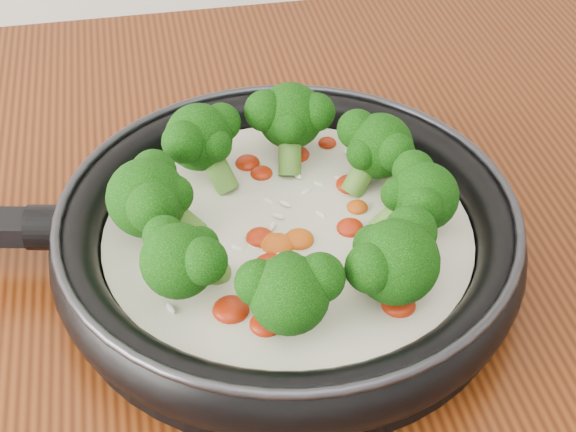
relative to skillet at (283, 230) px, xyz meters
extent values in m
cylinder|color=black|center=(0.00, 0.00, -0.03)|extent=(0.39, 0.39, 0.01)
torus|color=black|center=(0.00, 0.00, 0.00)|extent=(0.41, 0.41, 0.04)
torus|color=#2D2D33|center=(0.00, 0.00, 0.02)|extent=(0.40, 0.40, 0.01)
cylinder|color=black|center=(-0.17, 0.04, 0.00)|extent=(0.04, 0.04, 0.03)
cylinder|color=silver|center=(0.00, 0.00, -0.01)|extent=(0.32, 0.32, 0.02)
ellipsoid|color=#AA2008|center=(-0.01, 0.09, 0.00)|extent=(0.03, 0.03, 0.01)
ellipsoid|color=#AA2008|center=(0.06, 0.04, 0.00)|extent=(0.03, 0.03, 0.01)
ellipsoid|color=#C44B0C|center=(0.01, -0.01, 0.00)|extent=(0.03, 0.03, 0.01)
ellipsoid|color=#AA2008|center=(-0.07, 0.01, 0.00)|extent=(0.02, 0.02, 0.01)
ellipsoid|color=#AA2008|center=(-0.03, -0.09, 0.00)|extent=(0.03, 0.03, 0.01)
ellipsoid|color=#C44B0C|center=(0.08, -0.04, 0.00)|extent=(0.02, 0.02, 0.01)
ellipsoid|color=#AA2008|center=(0.06, 0.10, 0.00)|extent=(0.02, 0.02, 0.01)
ellipsoid|color=#AA2008|center=(-0.02, -0.01, 0.00)|extent=(0.03, 0.03, 0.01)
ellipsoid|color=#C44B0C|center=(0.11, 0.02, 0.00)|extent=(0.02, 0.02, 0.01)
ellipsoid|color=#AA2008|center=(0.03, 0.09, 0.00)|extent=(0.03, 0.03, 0.01)
ellipsoid|color=#AA2008|center=(0.05, -0.01, 0.00)|extent=(0.03, 0.03, 0.01)
ellipsoid|color=#C44B0C|center=(-0.01, -0.01, 0.00)|extent=(0.02, 0.02, 0.01)
ellipsoid|color=#AA2008|center=(0.06, -0.09, 0.00)|extent=(0.03, 0.03, 0.01)
ellipsoid|color=#AA2008|center=(0.00, 0.07, 0.00)|extent=(0.02, 0.02, 0.01)
ellipsoid|color=#C44B0C|center=(0.06, 0.01, 0.00)|extent=(0.02, 0.02, 0.01)
ellipsoid|color=#AA2008|center=(-0.05, -0.07, 0.00)|extent=(0.03, 0.03, 0.01)
ellipsoid|color=#AA2008|center=(-0.02, -0.04, 0.00)|extent=(0.03, 0.03, 0.01)
ellipsoid|color=#C44B0C|center=(-0.01, -0.02, 0.00)|extent=(0.03, 0.03, 0.01)
ellipsoid|color=white|center=(-0.04, -0.01, 0.00)|extent=(0.01, 0.01, 0.00)
ellipsoid|color=white|center=(0.01, -0.01, 0.00)|extent=(0.01, 0.01, 0.00)
ellipsoid|color=white|center=(-0.05, -0.03, 0.00)|extent=(0.01, 0.01, 0.00)
ellipsoid|color=white|center=(0.03, 0.04, 0.00)|extent=(0.01, 0.01, 0.00)
ellipsoid|color=white|center=(0.01, 0.03, 0.00)|extent=(0.01, 0.01, 0.00)
ellipsoid|color=white|center=(0.01, -0.04, 0.00)|extent=(0.01, 0.01, 0.00)
ellipsoid|color=white|center=(0.11, 0.06, 0.00)|extent=(0.01, 0.01, 0.00)
ellipsoid|color=white|center=(-0.01, -0.03, 0.00)|extent=(0.01, 0.01, 0.00)
ellipsoid|color=white|center=(0.00, 0.02, 0.00)|extent=(0.01, 0.01, 0.00)
ellipsoid|color=white|center=(-0.09, -0.06, 0.00)|extent=(0.01, 0.01, 0.00)
ellipsoid|color=white|center=(-0.01, 0.00, 0.00)|extent=(0.01, 0.01, 0.00)
ellipsoid|color=white|center=(-0.02, -0.02, 0.00)|extent=(0.01, 0.01, 0.00)
ellipsoid|color=white|center=(0.02, 0.06, 0.00)|extent=(0.01, 0.01, 0.00)
ellipsoid|color=white|center=(0.06, 0.05, 0.00)|extent=(0.01, 0.01, 0.00)
ellipsoid|color=white|center=(-0.02, -0.01, 0.00)|extent=(0.01, 0.01, 0.00)
ellipsoid|color=white|center=(-0.03, -0.03, 0.00)|extent=(0.01, 0.01, 0.00)
ellipsoid|color=white|center=(-0.01, 0.04, 0.00)|extent=(0.01, 0.01, 0.00)
ellipsoid|color=white|center=(-0.03, -0.07, 0.00)|extent=(0.01, 0.01, 0.00)
ellipsoid|color=white|center=(0.04, 0.05, 0.00)|extent=(0.01, 0.01, 0.00)
ellipsoid|color=white|center=(0.07, 0.08, 0.00)|extent=(0.01, 0.01, 0.00)
ellipsoid|color=white|center=(0.04, -0.01, 0.00)|extent=(0.01, 0.01, 0.00)
ellipsoid|color=white|center=(0.03, 0.01, 0.00)|extent=(0.01, 0.01, 0.00)
cylinder|color=#578A2D|center=(0.08, -0.01, 0.01)|extent=(0.04, 0.02, 0.04)
sphere|color=black|center=(0.10, -0.02, 0.03)|extent=(0.06, 0.06, 0.05)
sphere|color=black|center=(0.10, 0.00, 0.04)|extent=(0.04, 0.04, 0.03)
sphere|color=black|center=(0.09, -0.04, 0.04)|extent=(0.03, 0.03, 0.03)
sphere|color=black|center=(0.08, -0.01, 0.03)|extent=(0.03, 0.03, 0.02)
cylinder|color=#578A2D|center=(0.07, 0.04, 0.01)|extent=(0.04, 0.03, 0.04)
sphere|color=black|center=(0.09, 0.05, 0.03)|extent=(0.06, 0.06, 0.05)
sphere|color=black|center=(0.07, 0.06, 0.04)|extent=(0.04, 0.04, 0.03)
sphere|color=black|center=(0.09, 0.03, 0.04)|extent=(0.04, 0.04, 0.03)
sphere|color=black|center=(0.07, 0.04, 0.03)|extent=(0.03, 0.03, 0.03)
cylinder|color=#578A2D|center=(0.02, 0.08, 0.01)|extent=(0.03, 0.04, 0.04)
sphere|color=black|center=(0.02, 0.10, 0.03)|extent=(0.06, 0.06, 0.05)
sphere|color=black|center=(0.00, 0.09, 0.04)|extent=(0.04, 0.04, 0.03)
sphere|color=black|center=(0.04, 0.09, 0.04)|extent=(0.04, 0.04, 0.03)
sphere|color=black|center=(0.02, 0.08, 0.04)|extent=(0.03, 0.03, 0.03)
cylinder|color=#578A2D|center=(-0.04, 0.06, 0.01)|extent=(0.04, 0.04, 0.04)
sphere|color=black|center=(-0.05, 0.08, 0.03)|extent=(0.06, 0.06, 0.05)
sphere|color=black|center=(-0.06, 0.07, 0.04)|extent=(0.04, 0.04, 0.03)
sphere|color=black|center=(-0.03, 0.09, 0.04)|extent=(0.04, 0.04, 0.03)
sphere|color=black|center=(-0.04, 0.07, 0.04)|extent=(0.03, 0.03, 0.03)
cylinder|color=#578A2D|center=(-0.07, 0.01, 0.01)|extent=(0.04, 0.02, 0.04)
sphere|color=black|center=(-0.10, 0.01, 0.03)|extent=(0.07, 0.07, 0.06)
sphere|color=black|center=(-0.09, -0.01, 0.04)|extent=(0.04, 0.04, 0.04)
sphere|color=black|center=(-0.09, 0.03, 0.04)|extent=(0.04, 0.04, 0.03)
sphere|color=black|center=(-0.08, 0.01, 0.04)|extent=(0.03, 0.03, 0.03)
cylinder|color=#578A2D|center=(-0.06, -0.04, 0.01)|extent=(0.04, 0.04, 0.04)
sphere|color=black|center=(-0.08, -0.06, 0.03)|extent=(0.06, 0.06, 0.05)
sphere|color=black|center=(-0.06, -0.07, 0.04)|extent=(0.04, 0.04, 0.03)
sphere|color=black|center=(-0.09, -0.04, 0.04)|extent=(0.03, 0.03, 0.03)
sphere|color=black|center=(-0.06, -0.04, 0.04)|extent=(0.03, 0.03, 0.03)
cylinder|color=#578A2D|center=(-0.01, -0.08, 0.01)|extent=(0.02, 0.04, 0.04)
sphere|color=black|center=(-0.01, -0.10, 0.03)|extent=(0.06, 0.06, 0.05)
sphere|color=black|center=(0.01, -0.09, 0.04)|extent=(0.04, 0.04, 0.03)
sphere|color=black|center=(-0.03, -0.09, 0.04)|extent=(0.04, 0.04, 0.03)
sphere|color=black|center=(-0.01, -0.08, 0.03)|extent=(0.03, 0.03, 0.03)
cylinder|color=#578A2D|center=(0.05, -0.06, 0.01)|extent=(0.04, 0.04, 0.04)
sphere|color=black|center=(0.06, -0.08, 0.03)|extent=(0.07, 0.07, 0.06)
sphere|color=black|center=(0.07, -0.06, 0.04)|extent=(0.04, 0.04, 0.04)
sphere|color=black|center=(0.04, -0.09, 0.04)|extent=(0.04, 0.04, 0.03)
sphere|color=black|center=(0.05, -0.07, 0.04)|extent=(0.03, 0.03, 0.03)
camera|label=1|loc=(-0.09, -0.46, 0.42)|focal=53.54mm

